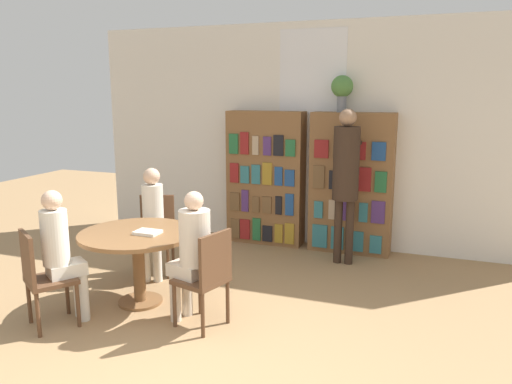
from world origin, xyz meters
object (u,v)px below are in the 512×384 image
Objects in this scene: reading_table at (138,245)px; chair_left_side at (156,230)px; bookshelf_left at (266,178)px; seated_reader_left at (152,217)px; librarian_standing at (346,170)px; seated_reader_right at (192,248)px; bookshelf_right at (351,184)px; seated_reader_back at (61,249)px; chair_far_side at (207,274)px; chair_near_camera at (42,274)px; flower_vase at (342,89)px.

reading_table is 0.92m from chair_left_side.
bookshelf_left is 1.89m from seated_reader_left.
bookshelf_left is 0.97× the size of librarian_standing.
librarian_standing is (1.94, 1.23, 0.47)m from seated_reader_left.
bookshelf_right is at bearing -4.93° from seated_reader_right.
bookshelf_right is at bearing -158.65° from seated_reader_left.
bookshelf_left is at bearing 107.03° from seated_reader_back.
bookshelf_left is 1.48× the size of seated_reader_right.
bookshelf_right is 1.61× the size of reading_table.
librarian_standing is at bearing -9.66° from seated_reader_right.
seated_reader_left is (-1.93, -1.73, -0.20)m from bookshelf_right.
chair_left_side is 1.00× the size of chair_far_side.
bookshelf_left is at bearing 157.34° from librarian_standing.
bookshelf_right is 3.86m from chair_near_camera.
librarian_standing is (2.19, 2.66, 0.67)m from chair_near_camera.
librarian_standing is (2.01, 1.05, 0.67)m from chair_left_side.
chair_far_side is 0.73× the size of seated_reader_right.
bookshelf_right is at bearing 0.00° from bookshelf_left.
chair_far_side is (1.20, -1.09, 0.00)m from chair_left_side.
chair_left_side is (-0.81, -1.56, -0.41)m from bookshelf_left.
chair_far_side is 1.47m from seated_reader_left.
flower_vase is 0.51× the size of chair_left_side.
bookshelf_right is at bearing -162.54° from chair_left_side.
seated_reader_back is (-0.08, -1.46, 0.20)m from chair_left_side.
bookshelf_left is at bearing 78.53° from reading_table.
reading_table is 0.92m from chair_near_camera.
bookshelf_right reaches higher than chair_near_camera.
reading_table is 0.74m from seated_reader_right.
chair_left_side is at bearing -139.54° from flower_vase.
chair_left_side is (-1.83, -1.56, -1.63)m from flower_vase.
seated_reader_back is at bearing -122.34° from flower_vase.
flower_vase reaches higher than seated_reader_left.
bookshelf_left is at bearing 106.09° from chair_near_camera.
bookshelf_right reaches higher than chair_left_side.
flower_vase reaches higher than chair_far_side.
flower_vase is 0.24× the size of librarian_standing.
librarian_standing is at bearing 48.43° from reading_table.
bookshelf_left is 3.15m from seated_reader_back.
chair_near_camera is at bearing -107.36° from bookshelf_left.
chair_far_side is at bearing 49.29° from seated_reader_back.
seated_reader_left is 1.01× the size of seated_reader_back.
bookshelf_left is 1.00× the size of bookshelf_right.
chair_left_side is (0.18, 1.61, 0.00)m from chair_near_camera.
seated_reader_right is at bearing 90.00° from chair_far_side.
chair_near_camera and chair_far_side have the same top height.
seated_reader_left is at bearing 110.54° from reading_table.
seated_reader_right is at bearing -110.39° from bookshelf_right.
chair_near_camera is (-2.17, -3.17, -0.41)m from bookshelf_right.
bookshelf_left is 3.97× the size of flower_vase.
flower_vase reaches higher than bookshelf_right.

